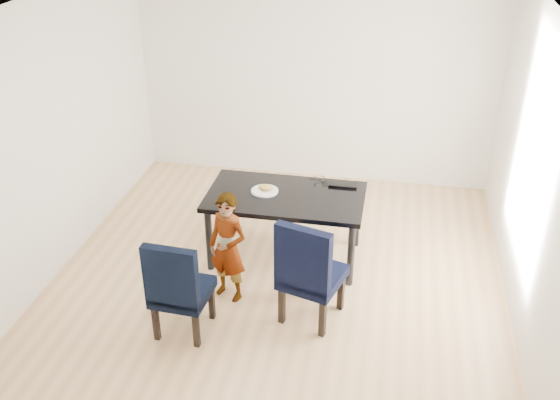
% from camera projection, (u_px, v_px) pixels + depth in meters
% --- Properties ---
extents(floor, '(4.50, 5.00, 0.01)m').
position_uv_depth(floor, '(276.00, 284.00, 6.27)').
color(floor, tan).
rests_on(floor, ground).
extents(ceiling, '(4.50, 5.00, 0.01)m').
position_uv_depth(ceiling, '(275.00, 8.00, 4.97)').
color(ceiling, white).
rests_on(ceiling, wall_back).
extents(wall_back, '(4.50, 0.01, 2.70)m').
position_uv_depth(wall_back, '(315.00, 78.00, 7.78)').
color(wall_back, white).
rests_on(wall_back, ground).
extents(wall_front, '(4.50, 0.01, 2.70)m').
position_uv_depth(wall_front, '(188.00, 351.00, 3.46)').
color(wall_front, silver).
rests_on(wall_front, ground).
extents(wall_left, '(0.01, 5.00, 2.70)m').
position_uv_depth(wall_left, '(46.00, 143.00, 5.99)').
color(wall_left, silver).
rests_on(wall_left, ground).
extents(wall_right, '(0.01, 5.00, 2.70)m').
position_uv_depth(wall_right, '(538.00, 184.00, 5.25)').
color(wall_right, silver).
rests_on(wall_right, ground).
extents(dining_table, '(1.60, 0.90, 0.75)m').
position_uv_depth(dining_table, '(285.00, 226.00, 6.52)').
color(dining_table, black).
rests_on(dining_table, floor).
extents(chair_left, '(0.50, 0.52, 0.99)m').
position_uv_depth(chair_left, '(182.00, 284.00, 5.44)').
color(chair_left, black).
rests_on(chair_left, floor).
extents(chair_right, '(0.64, 0.65, 1.06)m').
position_uv_depth(chair_right, '(313.00, 268.00, 5.58)').
color(chair_right, black).
rests_on(chair_right, floor).
extents(child, '(0.47, 0.39, 1.11)m').
position_uv_depth(child, '(228.00, 248.00, 5.84)').
color(child, '#EE4114').
rests_on(child, floor).
extents(plate, '(0.35, 0.35, 0.02)m').
position_uv_depth(plate, '(265.00, 191.00, 6.39)').
color(plate, silver).
rests_on(plate, dining_table).
extents(sandwich, '(0.17, 0.08, 0.07)m').
position_uv_depth(sandwich, '(266.00, 187.00, 6.38)').
color(sandwich, '#B99B42').
rests_on(sandwich, plate).
extents(laptop, '(0.30, 0.19, 0.02)m').
position_uv_depth(laptop, '(343.00, 183.00, 6.54)').
color(laptop, black).
rests_on(laptop, dining_table).
extents(cable_tangle, '(0.16, 0.16, 0.01)m').
position_uv_depth(cable_tangle, '(321.00, 184.00, 6.54)').
color(cable_tangle, black).
rests_on(cable_tangle, dining_table).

